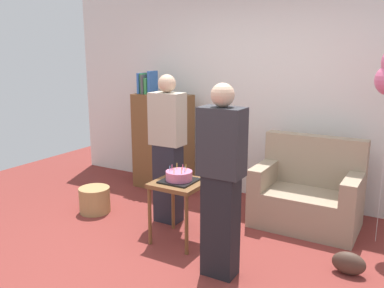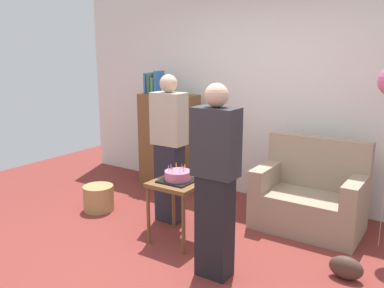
{
  "view_description": "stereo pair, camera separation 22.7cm",
  "coord_description": "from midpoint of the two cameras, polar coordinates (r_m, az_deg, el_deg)",
  "views": [
    {
      "loc": [
        1.78,
        -2.85,
        1.87
      ],
      "look_at": [
        -0.25,
        0.62,
        0.95
      ],
      "focal_mm": 38.28,
      "sensor_mm": 36.0,
      "label": 1
    },
    {
      "loc": [
        1.98,
        -2.73,
        1.87
      ],
      "look_at": [
        -0.25,
        0.62,
        0.95
      ],
      "focal_mm": 38.28,
      "sensor_mm": 36.0,
      "label": 2
    }
  ],
  "objects": [
    {
      "name": "ground_plane",
      "position": [
        3.86,
        -3.33,
        -16.18
      ],
      "size": [
        8.0,
        8.0,
        0.0
      ],
      "primitive_type": "plane",
      "color": "maroon"
    },
    {
      "name": "person_holding_cake",
      "position": [
        3.35,
        2.15,
        -5.22
      ],
      "size": [
        0.36,
        0.22,
        1.63
      ],
      "rotation": [
        0.0,
        0.0,
        3.09
      ],
      "color": "black",
      "rests_on": "ground_plane"
    },
    {
      "name": "person_blowing_candles",
      "position": [
        4.44,
        -4.86,
        -0.68
      ],
      "size": [
        0.36,
        0.22,
        1.63
      ],
      "rotation": [
        0.0,
        0.0,
        -0.37
      ],
      "color": "#23232D",
      "rests_on": "ground_plane"
    },
    {
      "name": "side_table",
      "position": [
        4.05,
        -3.42,
        -6.55
      ],
      "size": [
        0.48,
        0.48,
        0.62
      ],
      "color": "brown",
      "rests_on": "ground_plane"
    },
    {
      "name": "handbag",
      "position": [
        3.83,
        19.37,
        -15.43
      ],
      "size": [
        0.28,
        0.14,
        0.2
      ],
      "primitive_type": "ellipsoid",
      "color": "#473328",
      "rests_on": "ground_plane"
    },
    {
      "name": "wall_back",
      "position": [
        5.22,
        9.09,
        7.01
      ],
      "size": [
        6.0,
        0.1,
        2.7
      ],
      "primitive_type": "cube",
      "color": "silver",
      "rests_on": "ground_plane"
    },
    {
      "name": "birthday_cake",
      "position": [
        4.0,
        -3.45,
        -4.57
      ],
      "size": [
        0.32,
        0.32,
        0.17
      ],
      "color": "black",
      "rests_on": "side_table"
    },
    {
      "name": "wicker_basket",
      "position": [
        5.03,
        -14.68,
        -7.55
      ],
      "size": [
        0.36,
        0.36,
        0.3
      ],
      "primitive_type": "cylinder",
      "color": "#A88451",
      "rests_on": "ground_plane"
    },
    {
      "name": "bookshelf",
      "position": [
        5.61,
        -5.28,
        0.48
      ],
      "size": [
        0.8,
        0.36,
        1.61
      ],
      "color": "brown",
      "rests_on": "ground_plane"
    },
    {
      "name": "couch",
      "position": [
        4.62,
        14.42,
        -6.89
      ],
      "size": [
        1.1,
        0.7,
        0.96
      ],
      "color": "gray",
      "rests_on": "ground_plane"
    }
  ]
}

